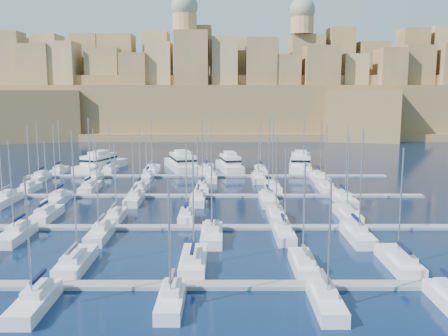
{
  "coord_description": "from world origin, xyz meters",
  "views": [
    {
      "loc": [
        3.96,
        -83.04,
        20.22
      ],
      "look_at": [
        4.09,
        6.0,
        6.2
      ],
      "focal_mm": 40.0,
      "sensor_mm": 36.0,
      "label": 1
    }
  ],
  "objects_px": {
    "sailboat_4": "(303,264)",
    "motor_yacht_a": "(100,163)",
    "motor_yacht_b": "(182,163)",
    "motor_yacht_c": "(230,164)",
    "sailboat_2": "(76,262)",
    "motor_yacht_d": "(300,163)"
  },
  "relations": [
    {
      "from": "motor_yacht_a",
      "to": "sailboat_4",
      "type": "bearing_deg",
      "value": -60.41
    },
    {
      "from": "sailboat_4",
      "to": "motor_yacht_a",
      "type": "height_order",
      "value": "sailboat_4"
    },
    {
      "from": "sailboat_4",
      "to": "motor_yacht_c",
      "type": "distance_m",
      "value": 69.94
    },
    {
      "from": "motor_yacht_b",
      "to": "motor_yacht_d",
      "type": "height_order",
      "value": "same"
    },
    {
      "from": "sailboat_2",
      "to": "sailboat_4",
      "type": "bearing_deg",
      "value": -1.26
    },
    {
      "from": "motor_yacht_a",
      "to": "motor_yacht_c",
      "type": "relative_size",
      "value": 1.22
    },
    {
      "from": "motor_yacht_b",
      "to": "motor_yacht_c",
      "type": "bearing_deg",
      "value": -10.11
    },
    {
      "from": "sailboat_2",
      "to": "motor_yacht_d",
      "type": "bearing_deg",
      "value": 62.68
    },
    {
      "from": "sailboat_2",
      "to": "sailboat_4",
      "type": "relative_size",
      "value": 1.28
    },
    {
      "from": "sailboat_4",
      "to": "sailboat_2",
      "type": "bearing_deg",
      "value": 178.74
    },
    {
      "from": "sailboat_4",
      "to": "motor_yacht_d",
      "type": "xyz_separation_m",
      "value": [
        10.52,
        71.12,
        1.0
      ]
    },
    {
      "from": "sailboat_4",
      "to": "motor_yacht_c",
      "type": "xyz_separation_m",
      "value": [
        -7.46,
        69.53,
        1.0
      ]
    },
    {
      "from": "sailboat_2",
      "to": "motor_yacht_c",
      "type": "relative_size",
      "value": 1.05
    },
    {
      "from": "motor_yacht_b",
      "to": "motor_yacht_c",
      "type": "xyz_separation_m",
      "value": [
        12.12,
        -2.16,
        -0.0
      ]
    },
    {
      "from": "motor_yacht_a",
      "to": "motor_yacht_c",
      "type": "bearing_deg",
      "value": -2.66
    },
    {
      "from": "motor_yacht_d",
      "to": "sailboat_2",
      "type": "bearing_deg",
      "value": -117.32
    },
    {
      "from": "sailboat_2",
      "to": "motor_yacht_c",
      "type": "bearing_deg",
      "value": 75.01
    },
    {
      "from": "motor_yacht_b",
      "to": "motor_yacht_d",
      "type": "bearing_deg",
      "value": -1.09
    },
    {
      "from": "motor_yacht_a",
      "to": "motor_yacht_b",
      "type": "height_order",
      "value": "same"
    },
    {
      "from": "motor_yacht_d",
      "to": "motor_yacht_a",
      "type": "bearing_deg",
      "value": -179.93
    },
    {
      "from": "sailboat_2",
      "to": "motor_yacht_a",
      "type": "xyz_separation_m",
      "value": [
        -14.42,
        70.49,
        0.96
      ]
    },
    {
      "from": "sailboat_2",
      "to": "motor_yacht_b",
      "type": "height_order",
      "value": "sailboat_2"
    }
  ]
}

